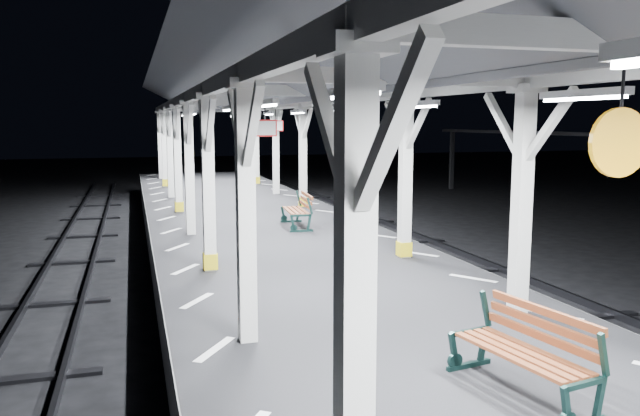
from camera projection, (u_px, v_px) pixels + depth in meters
name	position (u px, v px, depth m)	size (l,w,h in m)	color
ground	(344.00, 346.00, 10.64)	(120.00, 120.00, 0.00)	black
platform	(344.00, 318.00, 10.57)	(6.00, 50.00, 1.00)	black
hazard_stripes_left	(197.00, 301.00, 9.80)	(1.00, 48.00, 0.01)	silver
hazard_stripes_right	(473.00, 278.00, 11.20)	(1.00, 48.00, 0.01)	silver
track_left	(24.00, 376.00, 9.20)	(2.20, 60.00, 0.16)	#2D2D33
track_right	(588.00, 315.00, 12.06)	(2.20, 60.00, 0.16)	#2D2D33
canopy	(346.00, 74.00, 10.00)	(5.40, 49.00, 4.65)	silver
bench_near	(528.00, 349.00, 6.42)	(0.88, 1.73, 0.90)	black
bench_mid	(299.00, 209.00, 16.65)	(0.75, 1.70, 0.90)	black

